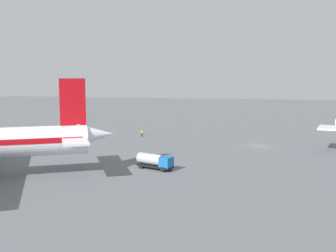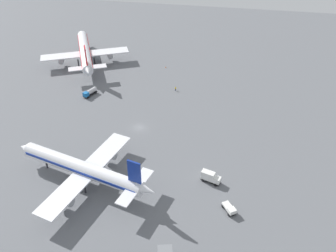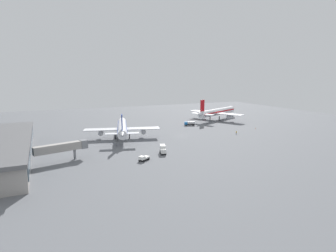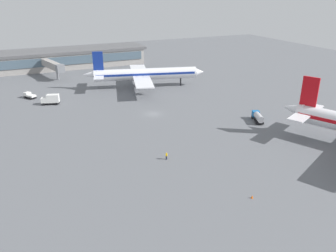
% 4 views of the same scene
% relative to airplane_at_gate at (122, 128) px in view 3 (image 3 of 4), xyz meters
% --- Properties ---
extents(ground, '(288.00, 288.00, 0.00)m').
position_rel_airplane_at_gate_xyz_m(ground, '(8.21, 28.73, -5.06)').
color(ground, slate).
extents(terminal_building, '(73.97, 18.51, 8.32)m').
position_rel_airplane_at_gate_xyz_m(terminal_building, '(20.78, -49.20, -0.82)').
color(terminal_building, '#9E9993').
rests_on(terminal_building, ground).
extents(airplane_at_gate, '(45.03, 36.78, 13.92)m').
position_rel_airplane_at_gate_xyz_m(airplane_at_gate, '(0.00, 0.00, 0.00)').
color(airplane_at_gate, white).
rests_on(airplane_at_gate, ground).
extents(airplane_taxiing, '(38.35, 46.19, 15.01)m').
position_rel_airplane_at_gate_xyz_m(airplane_taxiing, '(-29.26, 74.91, 0.40)').
color(airplane_taxiing, white).
rests_on(airplane_taxiing, ground).
extents(pushback_tractor, '(4.02, 4.71, 1.90)m').
position_rel_airplane_at_gate_xyz_m(pushback_tractor, '(40.90, -3.19, -4.09)').
color(pushback_tractor, black).
rests_on(pushback_tractor, ground).
extents(fuel_truck, '(4.22, 6.54, 2.50)m').
position_rel_airplane_at_gate_xyz_m(fuel_truck, '(-16.44, 46.66, -3.67)').
color(fuel_truck, black).
rests_on(fuel_truck, ground).
extents(catering_truck, '(5.91, 3.49, 3.30)m').
position_rel_airplane_at_gate_xyz_m(catering_truck, '(34.88, 6.92, -3.36)').
color(catering_truck, black).
rests_on(catering_truck, ground).
extents(ground_crew_worker, '(0.52, 0.52, 1.67)m').
position_rel_airplane_at_gate_xyz_m(ground_crew_worker, '(16.25, 56.78, -4.21)').
color(ground_crew_worker, '#1E2338').
rests_on(ground_crew_worker, ground).
extents(jet_bridge, '(7.54, 18.99, 6.74)m').
position_rel_airplane_at_gate_xyz_m(jet_bridge, '(29.61, -29.84, 0.07)').
color(jet_bridge, '#9E9993').
rests_on(jet_bridge, ground).
extents(safety_cone_near_gate, '(0.44, 0.44, 0.60)m').
position_rel_airplane_at_gate_xyz_m(safety_cone_near_gate, '(8.31, 76.58, -4.76)').
color(safety_cone_near_gate, '#EA590C').
rests_on(safety_cone_near_gate, ground).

